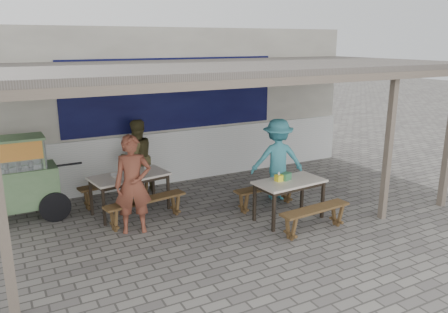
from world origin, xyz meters
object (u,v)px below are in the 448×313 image
table_right (290,185)px  donation_box (286,176)px  bench_right_street (315,214)px  condiment_jar (146,167)px  bench_right_wall (266,192)px  patron_street_side (133,185)px  table_left (129,179)px  tissue_box (279,178)px  bench_left_wall (117,187)px  vendor_cart (16,177)px  bench_left_street (146,205)px  patron_wall_side (137,157)px  patron_right_table (277,159)px  condiment_bowl (116,176)px

table_right → donation_box: bearing=110.4°
bench_right_street → condiment_jar: (-2.11, 2.65, 0.46)m
bench_right_wall → patron_street_side: (-2.62, 0.14, 0.52)m
table_left → condiment_jar: condiment_jar is taller
tissue_box → donation_box: 0.16m
table_left → bench_left_wall: size_ratio=0.98×
table_left → vendor_cart: (-1.91, 0.54, 0.18)m
bench_left_street → condiment_jar: size_ratio=19.60×
bench_left_street → donation_box: donation_box is taller
bench_left_street → bench_left_wall: same height
bench_right_street → patron_wall_side: 4.00m
vendor_cart → tissue_box: (4.20, -2.19, -0.04)m
bench_left_wall → patron_right_table: patron_right_table is taller
condiment_jar → condiment_bowl: (-0.67, -0.24, -0.02)m
table_right → condiment_jar: 2.85m
patron_wall_side → patron_right_table: patron_right_table is taller
bench_right_street → patron_right_table: (0.40, 1.73, 0.51)m
bench_left_wall → vendor_cart: (-1.81, -0.08, 0.51)m
condiment_jar → condiment_bowl: condiment_jar is taller
vendor_cart → condiment_jar: 2.35m
tissue_box → condiment_bowl: 3.03m
patron_street_side → condiment_bowl: patron_street_side is taller
condiment_bowl → table_right: bearing=-32.1°
bench_right_street → tissue_box: tissue_box is taller
tissue_box → donation_box: bearing=1.6°
bench_left_wall → table_right: bearing=-51.4°
bench_right_wall → condiment_bowl: condiment_bowl is taller
vendor_cart → condiment_bowl: bearing=-18.9°
bench_left_wall → bench_left_street: bearing=-90.0°
bench_right_wall → patron_street_side: bearing=172.9°
bench_left_wall → vendor_cart: size_ratio=0.79×
bench_left_wall → bench_right_street: (2.63, -3.02, -0.01)m
bench_right_street → donation_box: bearing=92.2°
bench_left_street → table_right: (2.38, -1.09, 0.33)m
bench_right_street → bench_right_wall: size_ratio=1.00×
bench_right_street → patron_right_table: 1.85m
condiment_jar → table_left: bearing=-149.3°
table_left → tissue_box: size_ratio=13.07×
patron_street_side → patron_wall_side: bearing=86.9°
patron_wall_side → condiment_jar: patron_wall_side is taller
patron_wall_side → condiment_bowl: size_ratio=8.18×
table_right → bench_right_street: (0.05, -0.68, -0.33)m
bench_left_wall → bench_right_wall: 3.02m
condiment_bowl → patron_wall_side: bearing=54.3°
patron_right_table → condiment_jar: 2.68m
vendor_cart → donation_box: 4.87m
vendor_cart → patron_right_table: (4.85, -1.21, -0.01)m
table_left → vendor_cart: bearing=154.9°
bench_right_street → vendor_cart: size_ratio=0.71×
patron_wall_side → condiment_bowl: bearing=39.1°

